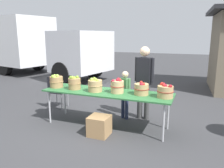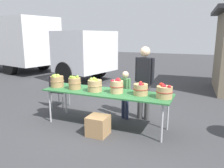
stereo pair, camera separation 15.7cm
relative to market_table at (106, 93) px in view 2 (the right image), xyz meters
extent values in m
plane|color=#38383A|center=(0.00, 0.00, -0.71)|extent=(40.00, 40.00, 0.00)
cube|color=#2D6B38|center=(0.00, 0.00, 0.02)|extent=(2.70, 0.76, 0.03)
cylinder|color=#B2B2B7|center=(-1.23, -0.30, -0.35)|extent=(0.04, 0.04, 0.72)
cylinder|color=#B2B2B7|center=(1.23, -0.30, -0.35)|extent=(0.04, 0.04, 0.72)
cylinder|color=#B2B2B7|center=(-1.23, 0.30, -0.35)|extent=(0.04, 0.04, 0.72)
cylinder|color=#B2B2B7|center=(1.23, 0.30, -0.35)|extent=(0.04, 0.04, 0.72)
cylinder|color=#A87F51|center=(-1.20, -0.04, 0.16)|extent=(0.29, 0.29, 0.24)
torus|color=#A87F51|center=(-1.20, -0.04, 0.17)|extent=(0.31, 0.31, 0.01)
sphere|color=#7AA833|center=(-1.22, 0.00, 0.28)|extent=(0.07, 0.07, 0.07)
sphere|color=#8CB738|center=(-1.21, -0.15, 0.30)|extent=(0.07, 0.07, 0.07)
sphere|color=#9EC647|center=(-1.28, 0.01, 0.28)|extent=(0.07, 0.07, 0.07)
sphere|color=#9EC647|center=(-1.17, -0.04, 0.29)|extent=(0.08, 0.08, 0.08)
sphere|color=#9EC647|center=(-1.18, -0.14, 0.27)|extent=(0.08, 0.08, 0.08)
sphere|color=#7AA833|center=(-1.21, 0.00, 0.27)|extent=(0.08, 0.08, 0.08)
cylinder|color=#A87F51|center=(-0.73, -0.05, 0.16)|extent=(0.26, 0.26, 0.24)
torus|color=#A87F51|center=(-0.73, -0.05, 0.17)|extent=(0.28, 0.28, 0.01)
sphere|color=#8CB738|center=(-0.75, -0.10, 0.30)|extent=(0.07, 0.07, 0.07)
sphere|color=#7AA833|center=(-0.69, 0.01, 0.29)|extent=(0.07, 0.07, 0.07)
sphere|color=#7AA833|center=(-0.80, -0.09, 0.29)|extent=(0.07, 0.07, 0.07)
sphere|color=#8CB738|center=(-0.73, -0.05, 0.28)|extent=(0.07, 0.07, 0.07)
cylinder|color=tan|center=(-0.23, -0.07, 0.15)|extent=(0.29, 0.29, 0.24)
torus|color=tan|center=(-0.23, -0.07, 0.17)|extent=(0.31, 0.31, 0.01)
sphere|color=#8CB738|center=(-0.23, -0.05, 0.28)|extent=(0.07, 0.07, 0.07)
sphere|color=#9EC647|center=(-0.32, -0.03, 0.28)|extent=(0.07, 0.07, 0.07)
sphere|color=#8CB738|center=(-0.23, -0.05, 0.28)|extent=(0.08, 0.08, 0.08)
sphere|color=#9EC647|center=(-0.29, -0.09, 0.29)|extent=(0.08, 0.08, 0.08)
sphere|color=#8CB738|center=(-0.16, -0.11, 0.27)|extent=(0.07, 0.07, 0.07)
sphere|color=#8CB738|center=(-0.25, -0.05, 0.27)|extent=(0.07, 0.07, 0.07)
sphere|color=#8CB738|center=(-0.27, -0.02, 0.29)|extent=(0.07, 0.07, 0.07)
cylinder|color=tan|center=(0.24, -0.01, 0.16)|extent=(0.26, 0.26, 0.25)
torus|color=maroon|center=(0.24, -0.01, 0.17)|extent=(0.28, 0.28, 0.01)
sphere|color=maroon|center=(0.24, -0.01, 0.29)|extent=(0.07, 0.07, 0.07)
sphere|color=maroon|center=(0.30, -0.01, 0.28)|extent=(0.07, 0.07, 0.07)
sphere|color=maroon|center=(0.17, -0.07, 0.28)|extent=(0.08, 0.08, 0.08)
sphere|color=#B22319|center=(0.26, 0.07, 0.29)|extent=(0.07, 0.07, 0.07)
sphere|color=maroon|center=(0.22, 0.08, 0.30)|extent=(0.07, 0.07, 0.07)
cylinder|color=tan|center=(0.72, 0.03, 0.14)|extent=(0.28, 0.28, 0.22)
torus|color=maroon|center=(0.72, 0.03, 0.16)|extent=(0.30, 0.30, 0.01)
sphere|color=#B22319|center=(0.71, 0.08, 0.27)|extent=(0.06, 0.06, 0.06)
sphere|color=maroon|center=(0.73, 0.03, 0.25)|extent=(0.07, 0.07, 0.07)
sphere|color=maroon|center=(0.75, -0.06, 0.25)|extent=(0.08, 0.08, 0.08)
sphere|color=maroon|center=(0.73, 0.04, 0.26)|extent=(0.06, 0.06, 0.06)
sphere|color=#B22319|center=(0.74, 0.03, 0.25)|extent=(0.07, 0.07, 0.07)
sphere|color=#B22319|center=(0.78, -0.04, 0.26)|extent=(0.07, 0.07, 0.07)
cylinder|color=tan|center=(1.19, -0.01, 0.15)|extent=(0.29, 0.29, 0.22)
torus|color=maroon|center=(1.19, -0.01, 0.16)|extent=(0.31, 0.31, 0.01)
sphere|color=#B22319|center=(1.19, -0.01, 0.26)|extent=(0.07, 0.07, 0.07)
sphere|color=#B22319|center=(1.27, -0.06, 0.26)|extent=(0.07, 0.07, 0.07)
sphere|color=maroon|center=(1.15, 0.04, 0.27)|extent=(0.07, 0.07, 0.07)
sphere|color=#B22319|center=(1.17, -0.04, 0.27)|extent=(0.07, 0.07, 0.07)
sphere|color=#B22319|center=(1.11, 0.06, 0.27)|extent=(0.08, 0.08, 0.08)
sphere|color=maroon|center=(1.19, -0.04, 0.26)|extent=(0.08, 0.08, 0.08)
sphere|color=maroon|center=(1.28, -0.07, 0.27)|extent=(0.07, 0.07, 0.07)
cylinder|color=#3F3F3F|center=(0.70, 0.69, -0.31)|extent=(0.12, 0.12, 0.81)
cylinder|color=#3F3F3F|center=(0.53, 0.70, -0.31)|extent=(0.12, 0.12, 0.81)
cube|color=black|center=(0.62, 0.69, 0.40)|extent=(0.31, 0.23, 0.61)
sphere|color=beige|center=(0.62, 0.69, 0.83)|extent=(0.22, 0.22, 0.22)
cylinder|color=black|center=(0.79, 0.68, 0.43)|extent=(0.08, 0.08, 0.54)
cylinder|color=black|center=(0.44, 0.70, 0.43)|extent=(0.08, 0.08, 0.54)
cylinder|color=#262D4C|center=(0.27, 0.52, -0.44)|extent=(0.08, 0.08, 0.54)
cylinder|color=#262D4C|center=(0.17, 0.57, -0.44)|extent=(0.08, 0.08, 0.54)
cube|color=#4C7F4C|center=(0.22, 0.54, 0.03)|extent=(0.24, 0.21, 0.41)
sphere|color=beige|center=(0.22, 0.54, 0.32)|extent=(0.15, 0.15, 0.15)
cylinder|color=#4C7F4C|center=(0.33, 0.50, 0.05)|extent=(0.06, 0.06, 0.36)
cylinder|color=#4C7F4C|center=(0.11, 0.59, 0.05)|extent=(0.06, 0.06, 0.36)
cube|color=white|center=(-7.33, 4.93, 0.89)|extent=(4.58, 3.08, 2.30)
cube|color=silver|center=(-2.75, 3.89, 0.54)|extent=(2.22, 2.45, 1.60)
cube|color=black|center=(-1.92, 3.70, 0.86)|extent=(0.43, 1.73, 0.80)
cylinder|color=black|center=(-2.70, 4.85, -0.26)|extent=(0.94, 0.47, 0.90)
cylinder|color=black|center=(-3.12, 3.00, -0.26)|extent=(0.94, 0.47, 0.90)
cylinder|color=black|center=(-6.54, 5.72, -0.26)|extent=(0.94, 0.47, 0.90)
cylinder|color=black|center=(-6.96, 3.87, -0.26)|extent=(0.94, 0.47, 0.90)
cube|color=black|center=(-1.67, 0.68, -0.27)|extent=(0.43, 0.43, 0.04)
cube|color=black|center=(-1.66, 0.50, -0.05)|extent=(0.40, 0.06, 0.40)
cylinder|color=gray|center=(-1.51, 0.86, -0.50)|extent=(0.02, 0.02, 0.42)
cylinder|color=gray|center=(-1.85, 0.83, -0.50)|extent=(0.02, 0.02, 0.42)
cylinder|color=gray|center=(-1.49, 0.52, -0.50)|extent=(0.02, 0.02, 0.42)
cylinder|color=gray|center=(-1.83, 0.49, -0.50)|extent=(0.02, 0.02, 0.42)
cube|color=#A87F51|center=(0.05, -0.48, -0.52)|extent=(0.38, 0.38, 0.38)
camera|label=1|loc=(1.75, -4.12, 1.18)|focal=35.83mm
camera|label=2|loc=(1.90, -4.06, 1.18)|focal=35.83mm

